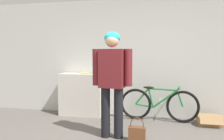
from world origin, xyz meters
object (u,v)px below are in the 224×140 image
object	(u,v)px
person	(112,75)
handbag	(137,133)
bicycle	(159,104)
cardboard_box	(209,120)
banana	(86,73)

from	to	relation	value
person	handbag	world-z (taller)	person
bicycle	cardboard_box	distance (m)	1.02
bicycle	banana	distance (m)	1.69
handbag	cardboard_box	world-z (taller)	handbag
person	bicycle	distance (m)	1.48
person	handbag	size ratio (longest dim) A/B	4.53
banana	handbag	size ratio (longest dim) A/B	0.82
banana	handbag	distance (m)	1.91
cardboard_box	person	bearing A→B (deg)	-149.69
person	handbag	bearing A→B (deg)	-3.66
bicycle	cardboard_box	size ratio (longest dim) A/B	3.62
bicycle	cardboard_box	bearing A→B (deg)	0.60
handbag	person	bearing A→B (deg)	169.10
person	handbag	xyz separation A→B (m)	(0.42, -0.08, -0.91)
banana	cardboard_box	distance (m)	2.71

